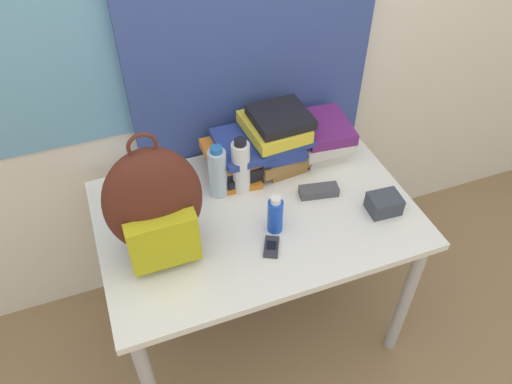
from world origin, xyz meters
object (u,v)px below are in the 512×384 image
object	(u,v)px
water_bottle	(218,172)
sports_bottle	(241,167)
book_stack_right	(321,136)
cell_phone	(271,247)
backpack	(155,206)
camera_pouch	(384,204)
book_stack_center	(276,138)
sunglasses_case	(319,191)
book_stack_left	(235,157)
sunscreen_bottle	(275,215)

from	to	relation	value
water_bottle	sports_bottle	xyz separation A→B (m)	(0.09, -0.01, 0.01)
book_stack_right	cell_phone	size ratio (longest dim) A/B	2.69
backpack	camera_pouch	world-z (taller)	backpack
book_stack_center	book_stack_right	xyz separation A→B (m)	(0.21, 0.00, -0.05)
book_stack_center	water_bottle	xyz separation A→B (m)	(-0.27, -0.10, -0.02)
book_stack_center	camera_pouch	size ratio (longest dim) A/B	2.26
sunglasses_case	backpack	bearing A→B (deg)	-175.40
sunglasses_case	camera_pouch	world-z (taller)	camera_pouch
backpack	book_stack_left	xyz separation A→B (m)	(0.37, 0.29, -0.13)
water_bottle	book_stack_right	bearing A→B (deg)	12.07
book_stack_center	cell_phone	distance (m)	0.48
sunscreen_bottle	sunglasses_case	distance (m)	0.26
camera_pouch	sunglasses_case	bearing A→B (deg)	139.32
backpack	sunglasses_case	bearing A→B (deg)	4.60
sunglasses_case	camera_pouch	distance (m)	0.25
backpack	water_bottle	world-z (taller)	backpack
backpack	camera_pouch	distance (m)	0.84
book_stack_left	cell_phone	bearing A→B (deg)	-92.01
book_stack_right	sunscreen_bottle	xyz separation A→B (m)	(-0.35, -0.35, -0.01)
camera_pouch	water_bottle	bearing A→B (deg)	150.96
backpack	camera_pouch	bearing A→B (deg)	-7.81
book_stack_center	backpack	bearing A→B (deg)	-151.76
cell_phone	sports_bottle	bearing A→B (deg)	89.62
book_stack_left	camera_pouch	xyz separation A→B (m)	(0.45, -0.40, -0.04)
cell_phone	sunglasses_case	size ratio (longest dim) A/B	0.65
book_stack_left	cell_phone	size ratio (longest dim) A/B	2.83
book_stack_center	sunglasses_case	size ratio (longest dim) A/B	1.75
sports_bottle	sunscreen_bottle	bearing A→B (deg)	-79.84
book_stack_right	cell_phone	world-z (taller)	book_stack_right
book_stack_right	water_bottle	distance (m)	0.49
water_bottle	book_stack_left	bearing A→B (deg)	43.99
sports_bottle	sunglasses_case	world-z (taller)	sports_bottle
sports_bottle	sunscreen_bottle	xyz separation A→B (m)	(0.04, -0.24, -0.04)
sports_bottle	cell_phone	world-z (taller)	sports_bottle
sunscreen_bottle	camera_pouch	size ratio (longest dim) A/B	1.28
book_stack_center	camera_pouch	world-z (taller)	book_stack_center
book_stack_left	camera_pouch	size ratio (longest dim) A/B	2.38
book_stack_center	sunglasses_case	world-z (taller)	book_stack_center
book_stack_left	sports_bottle	world-z (taller)	sports_bottle
book_stack_center	sunscreen_bottle	world-z (taller)	book_stack_center
book_stack_center	sunglasses_case	distance (m)	0.28
backpack	sports_bottle	bearing A→B (deg)	27.29
book_stack_center	water_bottle	distance (m)	0.29
sunglasses_case	sunscreen_bottle	bearing A→B (deg)	-154.55
sports_bottle	camera_pouch	distance (m)	0.55
book_stack_left	sunglasses_case	size ratio (longest dim) A/B	1.84
backpack	sunscreen_bottle	bearing A→B (deg)	-8.19
backpack	sunglasses_case	world-z (taller)	backpack
book_stack_right	sunglasses_case	world-z (taller)	book_stack_right
backpack	book_stack_right	bearing A→B (deg)	21.54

